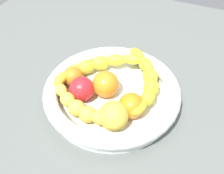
{
  "coord_description": "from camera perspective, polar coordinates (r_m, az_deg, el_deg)",
  "views": [
    {
      "loc": [
        -18.49,
        43.76,
        54.8
      ],
      "look_at": [
        0.0,
        0.0,
        8.01
      ],
      "focal_mm": 43.58,
      "sensor_mm": 36.0,
      "label": 1
    }
  ],
  "objects": [
    {
      "name": "orange_mid_right",
      "position": [
        0.63,
        4.08,
        -3.92
      ],
      "size": [
        6.1,
        6.1,
        6.1
      ],
      "primitive_type": "sphere",
      "color": "orange",
      "rests_on": "fruit_bowl"
    },
    {
      "name": "orange_mid_left",
      "position": [
        0.67,
        -1.28,
        0.73
      ],
      "size": [
        6.66,
        6.66,
        6.66
      ],
      "primitive_type": "sphere",
      "color": "orange",
      "rests_on": "fruit_bowl"
    },
    {
      "name": "fruit_bowl",
      "position": [
        0.68,
        -0.0,
        -1.26
      ],
      "size": [
        34.1,
        34.1,
        5.61
      ],
      "color": "white",
      "rests_on": "kitchen_counter"
    },
    {
      "name": "orange_front",
      "position": [
        0.71,
        -8.0,
        2.4
      ],
      "size": [
        5.21,
        5.21,
        5.21
      ],
      "primitive_type": "sphere",
      "color": "orange",
      "rests_on": "fruit_bowl"
    },
    {
      "name": "banana_draped_left",
      "position": [
        0.69,
        7.25,
        1.37
      ],
      "size": [
        12.69,
        23.71,
        4.59
      ],
      "color": "yellow",
      "rests_on": "fruit_bowl"
    },
    {
      "name": "kitchen_counter",
      "position": [
        0.71,
        -0.0,
        -3.73
      ],
      "size": [
        120.0,
        120.0,
        3.0
      ],
      "primitive_type": "cube",
      "color": "slate",
      "rests_on": "ground"
    },
    {
      "name": "banana_arching_top",
      "position": [
        0.63,
        -5.99,
        -4.52
      ],
      "size": [
        20.04,
        8.17,
        4.32
      ],
      "color": "yellow",
      "rests_on": "fruit_bowl"
    },
    {
      "name": "tomato_red",
      "position": [
        0.66,
        -6.33,
        -0.4
      ],
      "size": [
        6.17,
        6.17,
        6.17
      ],
      "primitive_type": "sphere",
      "color": "red",
      "rests_on": "fruit_bowl"
    },
    {
      "name": "apple_yellow",
      "position": [
        0.6,
        0.32,
        -6.02
      ],
      "size": [
        6.72,
        6.72,
        6.72
      ],
      "primitive_type": "sphere",
      "color": "yellow",
      "rests_on": "fruit_bowl"
    },
    {
      "name": "banana_draped_right",
      "position": [
        0.73,
        -3.67,
        4.4
      ],
      "size": [
        17.96,
        18.44,
        4.47
      ],
      "color": "yellow",
      "rests_on": "fruit_bowl"
    }
  ]
}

